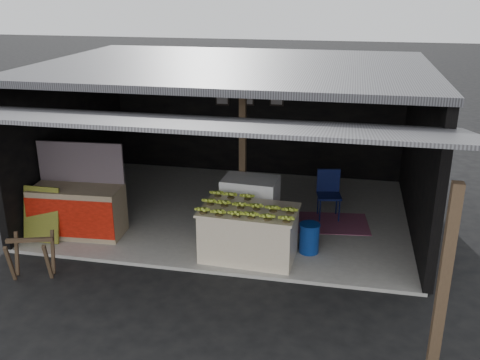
% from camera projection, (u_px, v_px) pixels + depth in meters
% --- Properties ---
extents(ground, '(80.00, 80.00, 0.00)m').
position_uv_depth(ground, '(201.00, 273.00, 8.63)').
color(ground, black).
rests_on(ground, ground).
extents(concrete_slab, '(7.00, 5.00, 0.06)m').
position_uv_depth(concrete_slab, '(234.00, 211.00, 10.92)').
color(concrete_slab, gray).
rests_on(concrete_slab, ground).
extents(shophouse, '(7.40, 7.29, 3.02)m').
position_uv_depth(shophouse, '(237.00, 109.00, 10.51)').
color(shophouse, black).
rests_on(shophouse, ground).
extents(banana_table, '(1.63, 1.06, 0.88)m').
position_uv_depth(banana_table, '(249.00, 233.00, 8.89)').
color(banana_table, silver).
rests_on(banana_table, concrete_slab).
extents(banana_pile, '(1.51, 0.95, 0.17)m').
position_uv_depth(banana_pile, '(249.00, 204.00, 8.71)').
color(banana_pile, yellow).
rests_on(banana_pile, banana_table).
extents(white_crate, '(1.02, 0.73, 1.08)m').
position_uv_depth(white_crate, '(250.00, 207.00, 9.70)').
color(white_crate, white).
rests_on(white_crate, concrete_slab).
extents(neighbor_stall, '(1.66, 0.83, 1.67)m').
position_uv_depth(neighbor_stall, '(78.00, 208.00, 9.72)').
color(neighbor_stall, '#998466').
rests_on(neighbor_stall, concrete_slab).
extents(green_signboard, '(0.67, 0.27, 0.99)m').
position_uv_depth(green_signboard, '(41.00, 215.00, 9.46)').
color(green_signboard, black).
rests_on(green_signboard, concrete_slab).
extents(sawhorse, '(0.76, 0.76, 0.68)m').
position_uv_depth(sawhorse, '(31.00, 253.00, 8.37)').
color(sawhorse, '#483524').
rests_on(sawhorse, ground).
extents(water_barrel, '(0.34, 0.34, 0.50)m').
position_uv_depth(water_barrel, '(309.00, 239.00, 9.12)').
color(water_barrel, navy).
rests_on(water_barrel, concrete_slab).
extents(plastic_chair, '(0.52, 0.52, 0.95)m').
position_uv_depth(plastic_chair, '(329.00, 190.00, 10.44)').
color(plastic_chair, '#0B123E').
rests_on(plastic_chair, concrete_slab).
extents(magenta_rug, '(1.61, 1.17, 0.01)m').
position_uv_depth(magenta_rug, '(329.00, 223.00, 10.31)').
color(magenta_rug, maroon).
rests_on(magenta_rug, concrete_slab).
extents(picture_frames, '(1.62, 0.04, 0.46)m').
position_uv_depth(picture_frames, '(249.00, 97.00, 12.51)').
color(picture_frames, black).
rests_on(picture_frames, shophouse).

